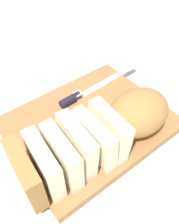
{
  "coord_description": "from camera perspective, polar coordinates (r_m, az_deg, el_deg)",
  "views": [
    {
      "loc": [
        0.23,
        0.29,
        0.46
      ],
      "look_at": [
        0.0,
        0.0,
        0.05
      ],
      "focal_mm": 38.72,
      "sensor_mm": 36.0,
      "label": 1
    }
  ],
  "objects": [
    {
      "name": "crumb_near_loaf",
      "position": [
        0.58,
        6.13,
        -1.69
      ],
      "size": [
        0.0,
        0.0,
        0.0
      ],
      "primitive_type": "sphere",
      "color": "tan",
      "rests_on": "cutting_board"
    },
    {
      "name": "cutting_board",
      "position": [
        0.58,
        0.0,
        -2.82
      ],
      "size": [
        0.37,
        0.29,
        0.02
      ],
      "primitive_type": "cube",
      "rotation": [
        0.0,
        0.0,
        -0.01
      ],
      "color": "#9E6B3D",
      "rests_on": "ground_plane"
    },
    {
      "name": "crumb_near_knife",
      "position": [
        0.6,
        -3.15,
        1.33
      ],
      "size": [
        0.0,
        0.0,
        0.0
      ],
      "primitive_type": "sphere",
      "color": "tan",
      "rests_on": "cutting_board"
    },
    {
      "name": "bread_knife",
      "position": [
        0.63,
        -1.89,
        4.28
      ],
      "size": [
        0.28,
        0.03,
        0.02
      ],
      "rotation": [
        0.0,
        0.0,
        3.18
      ],
      "color": "silver",
      "rests_on": "cutting_board"
    },
    {
      "name": "ground_plane",
      "position": [
        0.59,
        0.0,
        -3.56
      ],
      "size": [
        3.0,
        3.0,
        0.0
      ],
      "primitive_type": "plane",
      "color": "beige"
    },
    {
      "name": "crumb_stray_left",
      "position": [
        0.54,
        -1.62,
        -5.17
      ],
      "size": [
        0.01,
        0.01,
        0.01
      ],
      "primitive_type": "sphere",
      "color": "tan",
      "rests_on": "cutting_board"
    },
    {
      "name": "bread_loaf",
      "position": [
        0.49,
        3.54,
        -4.6
      ],
      "size": [
        0.36,
        0.14,
        0.1
      ],
      "rotation": [
        0.0,
        0.0,
        -0.05
      ],
      "color": "#A8753D",
      "rests_on": "cutting_board"
    }
  ]
}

